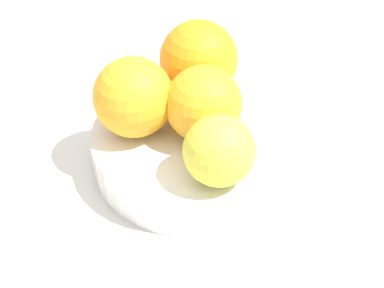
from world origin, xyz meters
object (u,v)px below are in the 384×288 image
at_px(fruit_bowl, 192,148).
at_px(orange_in_bowl_0, 133,97).
at_px(orange_in_bowl_3, 219,151).
at_px(orange_in_bowl_2, 199,59).
at_px(orange_in_bowl_1, 203,106).

xyz_separation_m(fruit_bowl, orange_in_bowl_0, (-0.05, -0.01, 0.06)).
relative_size(orange_in_bowl_0, orange_in_bowl_3, 1.21).
bearing_deg(orange_in_bowl_2, orange_in_bowl_3, -63.46).
bearing_deg(fruit_bowl, orange_in_bowl_0, -164.95).
distance_m(fruit_bowl, orange_in_bowl_0, 0.08).
distance_m(fruit_bowl, orange_in_bowl_1, 0.06).
xyz_separation_m(orange_in_bowl_0, orange_in_bowl_3, (0.09, -0.04, -0.01)).
bearing_deg(orange_in_bowl_1, fruit_bowl, 164.48).
bearing_deg(orange_in_bowl_1, orange_in_bowl_3, -57.36).
height_order(fruit_bowl, orange_in_bowl_1, orange_in_bowl_1).
xyz_separation_m(orange_in_bowl_0, orange_in_bowl_2, (0.04, 0.08, 0.00)).
relative_size(fruit_bowl, orange_in_bowl_2, 2.46).
relative_size(orange_in_bowl_1, orange_in_bowl_2, 0.90).
bearing_deg(orange_in_bowl_0, orange_in_bowl_3, -21.49).
bearing_deg(orange_in_bowl_3, orange_in_bowl_2, 116.54).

